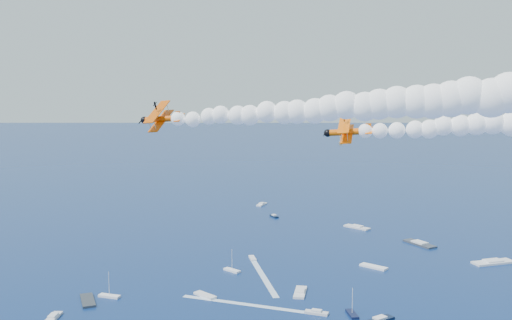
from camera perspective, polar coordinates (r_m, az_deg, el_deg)
The scene contains 4 objects.
biplane_lead at distance 105.30m, azimuth 8.81°, elevation 2.65°, with size 8.33×9.35×5.63m, color #FF6405, non-canonical shape.
biplane_trail at distance 104.18m, azimuth -8.91°, elevation 3.87°, with size 7.69×8.63×5.20m, color #DB4F04, non-canonical shape.
smoke_trail_trail at distance 95.09m, azimuth 11.03°, elevation 5.17°, with size 69.06×26.22×12.47m, color white, non-canonical shape.
spectator_boats at distance 196.10m, azimuth 12.39°, elevation -11.79°, with size 224.50×176.04×0.70m.
Camera 1 is at (60.06, -68.09, 63.60)m, focal length 42.07 mm.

